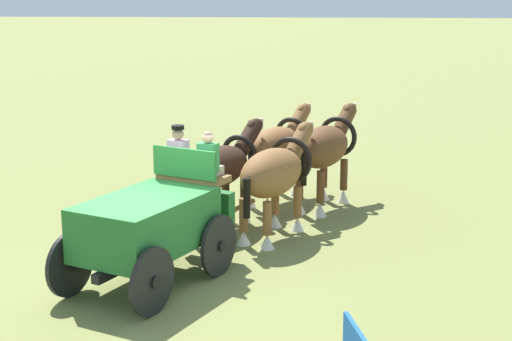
# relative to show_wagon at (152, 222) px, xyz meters

# --- Properties ---
(ground_plane) EXTENTS (220.00, 220.00, 0.00)m
(ground_plane) POSITION_rel_show_wagon_xyz_m (-0.17, 0.08, -1.12)
(ground_plane) COLOR olive
(show_wagon) EXTENTS (5.38, 3.15, 2.62)m
(show_wagon) POSITION_rel_show_wagon_xyz_m (0.00, 0.00, 0.00)
(show_wagon) COLOR #236B2D
(show_wagon) RESTS_ON ground
(draft_horse_rear_near) EXTENTS (2.96, 1.77, 2.19)m
(draft_horse_rear_near) POSITION_rel_show_wagon_xyz_m (3.41, -0.85, 0.21)
(draft_horse_rear_near) COLOR #331E14
(draft_horse_rear_near) RESTS_ON ground
(draft_horse_rear_off) EXTENTS (2.93, 1.79, 2.23)m
(draft_horse_rear_off) POSITION_rel_show_wagon_xyz_m (2.85, -2.03, 0.24)
(draft_horse_rear_off) COLOR brown
(draft_horse_rear_off) RESTS_ON ground
(draft_horse_lead_near) EXTENTS (3.04, 1.80, 2.20)m
(draft_horse_lead_near) POSITION_rel_show_wagon_xyz_m (5.78, -1.94, 0.22)
(draft_horse_lead_near) COLOR brown
(draft_horse_lead_near) RESTS_ON ground
(draft_horse_lead_off) EXTENTS (2.89, 1.77, 2.31)m
(draft_horse_lead_off) POSITION_rel_show_wagon_xyz_m (5.22, -3.12, 0.31)
(draft_horse_lead_off) COLOR brown
(draft_horse_lead_off) RESTS_ON ground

